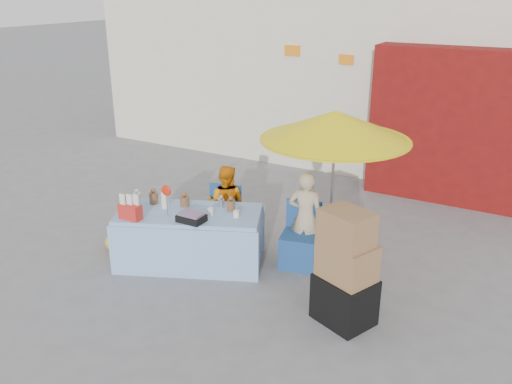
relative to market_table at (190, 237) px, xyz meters
The scene contains 10 objects.
ground 0.68m from the market_table, 11.13° to the right, with size 80.00×80.00×0.00m, color slate.
backdrop 7.96m from the market_table, 81.75° to the left, with size 14.00×8.00×7.80m.
market_table is the anchor object (origin of this frame).
chair_left 0.69m from the market_table, 84.19° to the left, with size 0.57×0.56×0.85m.
chair_right 1.48m from the market_table, 26.96° to the left, with size 0.57×0.56×0.85m.
vendor_orange 0.83m from the market_table, 84.91° to the left, with size 0.57×0.44×1.16m, color orange.
vendor_beige 1.57m from the market_table, 31.35° to the left, with size 0.47×0.31×1.28m, color tan.
umbrella 2.41m from the market_table, 30.50° to the left, with size 1.90×1.90×2.09m.
box_stack 2.33m from the market_table, ahead, with size 0.75×0.69×1.34m.
tarp_bundle 1.04m from the market_table, 169.18° to the right, with size 0.61×0.49×0.27m, color yellow.
Camera 1 is at (3.44, -5.16, 3.55)m, focal length 38.00 mm.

